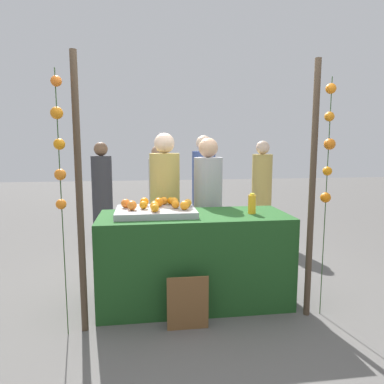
{
  "coord_description": "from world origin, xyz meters",
  "views": [
    {
      "loc": [
        -0.48,
        -3.31,
        1.58
      ],
      "look_at": [
        0.0,
        0.15,
        1.1
      ],
      "focal_mm": 32.66,
      "sensor_mm": 36.0,
      "label": 1
    }
  ],
  "objects_px": {
    "orange_1": "(171,201)",
    "vendor_right": "(208,214)",
    "juice_bottle": "(252,204)",
    "chalkboard_sign": "(188,304)",
    "orange_0": "(174,201)",
    "stall_counter": "(194,259)",
    "vendor_left": "(165,212)"
  },
  "relations": [
    {
      "from": "stall_counter",
      "to": "vendor_left",
      "type": "bearing_deg",
      "value": 110.22
    },
    {
      "from": "juice_bottle",
      "to": "chalkboard_sign",
      "type": "relative_size",
      "value": 0.42
    },
    {
      "from": "orange_1",
      "to": "vendor_left",
      "type": "relative_size",
      "value": 0.04
    },
    {
      "from": "orange_0",
      "to": "orange_1",
      "type": "bearing_deg",
      "value": 113.04
    },
    {
      "from": "stall_counter",
      "to": "vendor_left",
      "type": "relative_size",
      "value": 1.08
    },
    {
      "from": "stall_counter",
      "to": "orange_0",
      "type": "relative_size",
      "value": 22.16
    },
    {
      "from": "stall_counter",
      "to": "juice_bottle",
      "type": "height_order",
      "value": "juice_bottle"
    },
    {
      "from": "orange_0",
      "to": "vendor_left",
      "type": "distance_m",
      "value": 0.52
    },
    {
      "from": "stall_counter",
      "to": "juice_bottle",
      "type": "relative_size",
      "value": 9.09
    },
    {
      "from": "orange_0",
      "to": "vendor_left",
      "type": "bearing_deg",
      "value": 97.8
    },
    {
      "from": "orange_0",
      "to": "chalkboard_sign",
      "type": "xyz_separation_m",
      "value": [
        0.05,
        -0.7,
        -0.77
      ]
    },
    {
      "from": "chalkboard_sign",
      "to": "vendor_left",
      "type": "xyz_separation_m",
      "value": [
        -0.11,
        1.18,
        0.56
      ]
    },
    {
      "from": "orange_1",
      "to": "stall_counter",
      "type": "bearing_deg",
      "value": -50.96
    },
    {
      "from": "orange_0",
      "to": "vendor_right",
      "type": "height_order",
      "value": "vendor_right"
    },
    {
      "from": "chalkboard_sign",
      "to": "vendor_left",
      "type": "height_order",
      "value": "vendor_left"
    },
    {
      "from": "juice_bottle",
      "to": "stall_counter",
      "type": "bearing_deg",
      "value": 176.29
    },
    {
      "from": "stall_counter",
      "to": "orange_1",
      "type": "xyz_separation_m",
      "value": [
        -0.21,
        0.26,
        0.54
      ]
    },
    {
      "from": "chalkboard_sign",
      "to": "vendor_right",
      "type": "height_order",
      "value": "vendor_right"
    },
    {
      "from": "orange_1",
      "to": "vendor_right",
      "type": "height_order",
      "value": "vendor_right"
    },
    {
      "from": "orange_1",
      "to": "chalkboard_sign",
      "type": "relative_size",
      "value": 0.15
    },
    {
      "from": "orange_0",
      "to": "orange_1",
      "type": "xyz_separation_m",
      "value": [
        -0.03,
        0.07,
        -0.01
      ]
    },
    {
      "from": "juice_bottle",
      "to": "chalkboard_sign",
      "type": "bearing_deg",
      "value": -145.54
    },
    {
      "from": "vendor_left",
      "to": "stall_counter",
      "type": "bearing_deg",
      "value": -69.78
    },
    {
      "from": "chalkboard_sign",
      "to": "vendor_left",
      "type": "relative_size",
      "value": 0.28
    },
    {
      "from": "chalkboard_sign",
      "to": "orange_1",
      "type": "bearing_deg",
      "value": 95.94
    },
    {
      "from": "juice_bottle",
      "to": "vendor_right",
      "type": "bearing_deg",
      "value": 115.65
    },
    {
      "from": "vendor_left",
      "to": "juice_bottle",
      "type": "bearing_deg",
      "value": -40.63
    },
    {
      "from": "orange_0",
      "to": "juice_bottle",
      "type": "relative_size",
      "value": 0.41
    },
    {
      "from": "orange_0",
      "to": "chalkboard_sign",
      "type": "height_order",
      "value": "orange_0"
    },
    {
      "from": "orange_0",
      "to": "orange_1",
      "type": "distance_m",
      "value": 0.08
    },
    {
      "from": "juice_bottle",
      "to": "vendor_right",
      "type": "xyz_separation_m",
      "value": [
        -0.32,
        0.66,
        -0.22
      ]
    },
    {
      "from": "stall_counter",
      "to": "vendor_left",
      "type": "height_order",
      "value": "vendor_left"
    }
  ]
}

